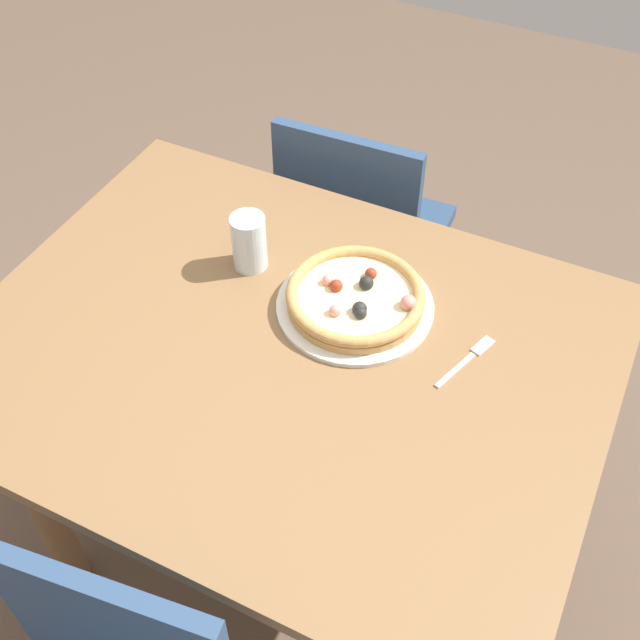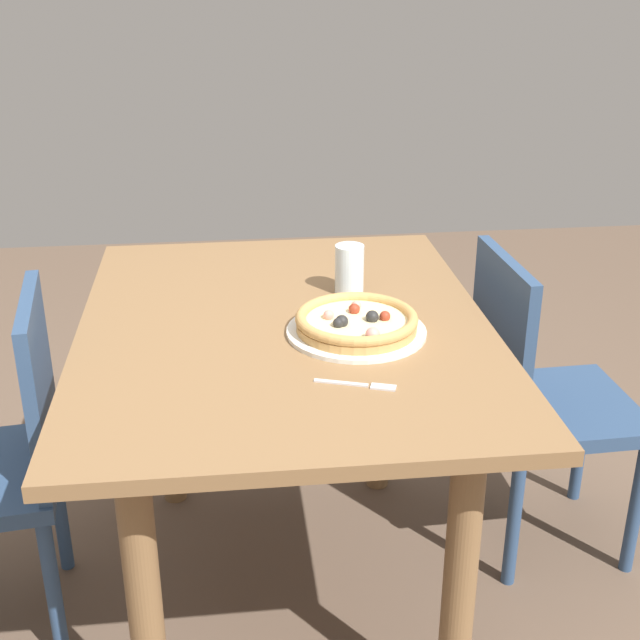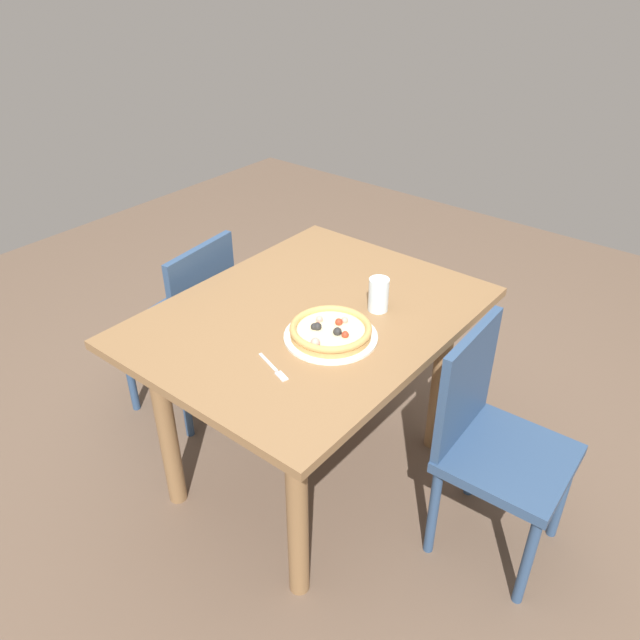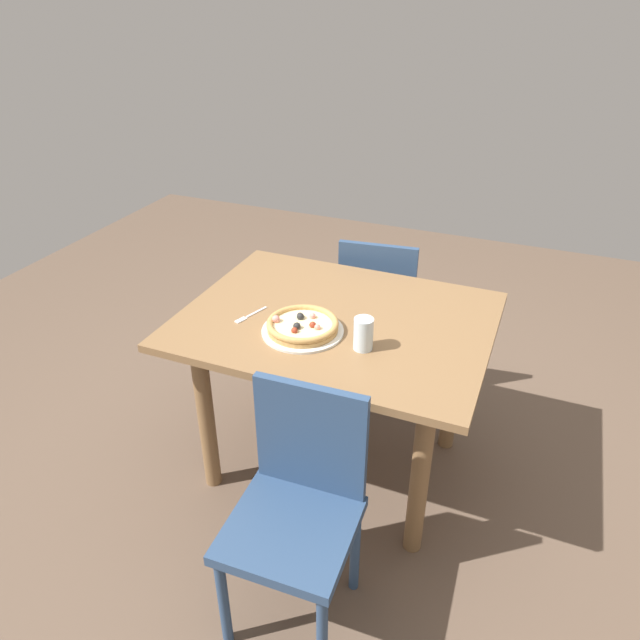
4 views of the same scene
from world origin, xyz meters
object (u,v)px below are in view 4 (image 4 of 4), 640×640
Objects in this scene: chair_near at (379,306)px; fork at (249,316)px; chair_far at (298,504)px; drinking_glass at (363,334)px; dining_table at (336,344)px; pizza at (302,325)px; plate at (303,331)px.

chair_near reaches higher than fork.
drinking_glass is (-0.04, -0.51, 0.37)m from chair_far.
pizza is at bearing 62.74° from dining_table.
dining_table is 0.71m from chair_near.
drinking_glass is at bearing 134.07° from dining_table.
dining_table is at bearing -117.26° from pizza.
plate is 0.03m from pizza.
pizza is 0.25m from fork.
fork is at bearing -52.56° from chair_far.
chair_far is 0.66m from pizza.
drinking_glass reaches higher than plate.
chair_near is 2.75× the size of plate.
chair_near is 5.37× the size of fork.
chair_near is at bearing -93.92° from plate.
fork is at bearing -6.25° from pizza.
dining_table is 1.40× the size of chair_far.
dining_table is 0.24m from pizza.
plate is 1.95× the size of fork.
plate is 0.26m from drinking_glass.
pizza is (0.00, 0.00, 0.03)m from plate.
drinking_glass reaches higher than fork.
pizza is at bearing -70.20° from chair_far.
chair_far is 5.37× the size of fork.
chair_far is at bearing 111.94° from pizza.
pizza is at bearing 102.47° from fork.
chair_near is 0.92m from fork.
chair_far reaches higher than dining_table.
pizza reaches higher than dining_table.
chair_near is at bearing -88.20° from dining_table.
chair_far is at bearing -90.41° from chair_near.
fork is at bearing -6.21° from plate.
chair_near is 7.00× the size of drinking_glass.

